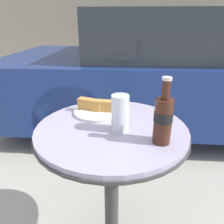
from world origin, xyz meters
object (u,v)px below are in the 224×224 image
object	(u,v)px
drinking_glass	(120,115)
lunch_plate_near	(99,109)
bistro_table	(111,163)
cola_bottle_left	(163,118)
parked_car	(203,74)

from	to	relation	value
drinking_glass	lunch_plate_near	world-z (taller)	drinking_glass
bistro_table	lunch_plate_near	bearing A→B (deg)	116.72
bistro_table	cola_bottle_left	size ratio (longest dim) A/B	3.24
drinking_glass	cola_bottle_left	bearing A→B (deg)	-28.91
drinking_glass	parked_car	xyz separation A→B (m)	(0.86, 1.71, -0.22)
bistro_table	parked_car	distance (m)	1.90
drinking_glass	lunch_plate_near	distance (m)	0.20
drinking_glass	lunch_plate_near	bearing A→B (deg)	122.24
cola_bottle_left	parked_car	bearing A→B (deg)	68.14
drinking_glass	parked_car	distance (m)	1.92
cola_bottle_left	parked_car	world-z (taller)	parked_car
cola_bottle_left	lunch_plate_near	size ratio (longest dim) A/B	1.03
cola_bottle_left	lunch_plate_near	world-z (taller)	cola_bottle_left
bistro_table	lunch_plate_near	distance (m)	0.25
parked_car	cola_bottle_left	bearing A→B (deg)	-111.86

